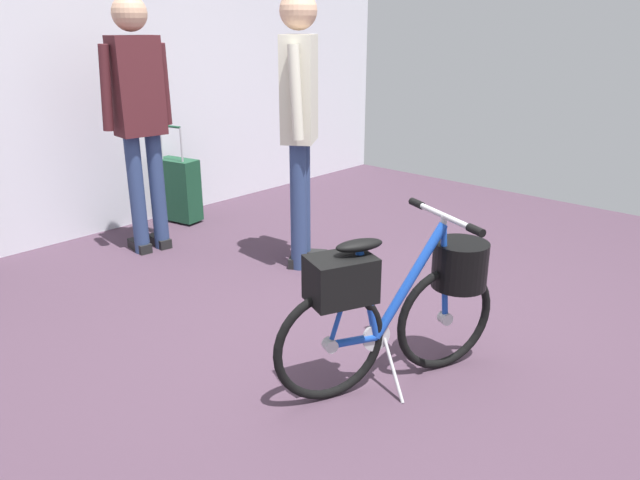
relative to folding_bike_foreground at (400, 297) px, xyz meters
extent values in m
plane|color=#473342|center=(0.15, 0.37, -0.43)|extent=(6.87, 6.87, 0.00)
cube|color=silver|center=(0.15, 3.10, 1.11)|extent=(6.87, 0.10, 3.08)
torus|color=black|center=(0.24, -0.10, -0.16)|extent=(0.51, 0.24, 0.53)
cylinder|color=#B7B7BC|center=(0.24, -0.10, -0.16)|extent=(0.07, 0.07, 0.06)
torus|color=black|center=(-0.33, 0.14, -0.16)|extent=(0.51, 0.24, 0.53)
cylinder|color=#B7B7BC|center=(-0.33, 0.14, -0.16)|extent=(0.07, 0.07, 0.06)
cylinder|color=#1947B2|center=(-0.22, 0.09, -0.17)|extent=(0.23, 0.12, 0.05)
cylinder|color=#1947B2|center=(0.04, -0.02, 0.07)|extent=(0.36, 0.18, 0.52)
cylinder|color=#1947B2|center=(-0.16, 0.07, 0.05)|extent=(0.14, 0.08, 0.45)
cylinder|color=#1947B2|center=(-0.22, 0.09, -0.17)|extent=(0.23, 0.11, 0.04)
cylinder|color=#1947B2|center=(0.22, -0.09, 0.08)|extent=(0.08, 0.06, 0.48)
cylinder|color=#1947B2|center=(-0.26, 0.11, 0.05)|extent=(0.15, 0.08, 0.43)
ellipsoid|color=black|center=(-0.20, 0.08, 0.29)|extent=(0.24, 0.17, 0.05)
cylinder|color=#B7B7BC|center=(0.19, -0.08, 0.34)|extent=(0.03, 0.03, 0.04)
cylinder|color=#B7B7BC|center=(0.19, -0.08, 0.36)|extent=(0.19, 0.42, 0.03)
cylinder|color=black|center=(0.11, -0.28, 0.36)|extent=(0.07, 0.10, 0.04)
cylinder|color=black|center=(0.28, 0.12, 0.36)|extent=(0.07, 0.10, 0.04)
cylinder|color=#B7B7BC|center=(-0.11, 0.05, -0.17)|extent=(0.13, 0.07, 0.14)
cylinder|color=#B7B7BC|center=(-0.11, -0.05, -0.31)|extent=(0.09, 0.18, 0.25)
cylinder|color=black|center=(0.30, -0.12, 0.11)|extent=(0.34, 0.34, 0.22)
cube|color=black|center=(-0.28, 0.12, 0.15)|extent=(0.34, 0.29, 0.20)
cylinder|color=navy|center=(0.28, 2.38, 0.00)|extent=(0.11, 0.11, 0.87)
cube|color=black|center=(0.28, 2.43, -0.39)|extent=(0.12, 0.25, 0.07)
cylinder|color=navy|center=(0.12, 2.40, 0.00)|extent=(0.11, 0.11, 0.87)
cube|color=black|center=(0.12, 2.45, -0.39)|extent=(0.12, 0.25, 0.07)
cube|color=#4C1E23|center=(0.20, 2.39, 0.77)|extent=(0.34, 0.24, 0.67)
cylinder|color=#4C1E23|center=(0.41, 2.38, 0.77)|extent=(0.12, 0.13, 0.57)
cylinder|color=#4C1E23|center=(-0.01, 2.43, 0.77)|extent=(0.11, 0.13, 0.57)
sphere|color=tan|center=(0.20, 2.39, 1.24)|extent=(0.23, 0.23, 0.23)
cylinder|color=navy|center=(0.68, 1.32, 0.01)|extent=(0.11, 0.11, 0.87)
cube|color=black|center=(0.71, 1.28, -0.39)|extent=(0.21, 0.25, 0.07)
cylinder|color=navy|center=(0.82, 1.41, 0.01)|extent=(0.11, 0.11, 0.87)
cube|color=black|center=(0.84, 1.37, -0.39)|extent=(0.21, 0.25, 0.07)
cube|color=beige|center=(0.75, 1.36, 0.78)|extent=(0.38, 0.35, 0.67)
cylinder|color=beige|center=(0.59, 1.23, 0.78)|extent=(0.07, 0.11, 0.57)
cylinder|color=beige|center=(0.93, 1.47, 0.78)|extent=(0.12, 0.10, 0.57)
sphere|color=tan|center=(0.75, 1.36, 1.25)|extent=(0.24, 0.24, 0.24)
cube|color=#19472D|center=(0.75, 2.81, -0.15)|extent=(0.25, 0.39, 0.52)
cylinder|color=#B7B7BC|center=(0.73, 2.69, 0.25)|extent=(0.02, 0.02, 0.28)
cylinder|color=#B7B7BC|center=(0.69, 2.92, 0.25)|extent=(0.02, 0.02, 0.28)
cylinder|color=#19472D|center=(0.71, 2.81, 0.39)|extent=(0.06, 0.23, 0.02)
cylinder|color=black|center=(0.83, 2.70, -0.41)|extent=(0.04, 0.03, 0.04)
cylinder|color=black|center=(0.78, 2.95, -0.41)|extent=(0.04, 0.03, 0.04)
camera|label=1|loc=(-2.07, -1.40, 1.16)|focal=33.62mm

